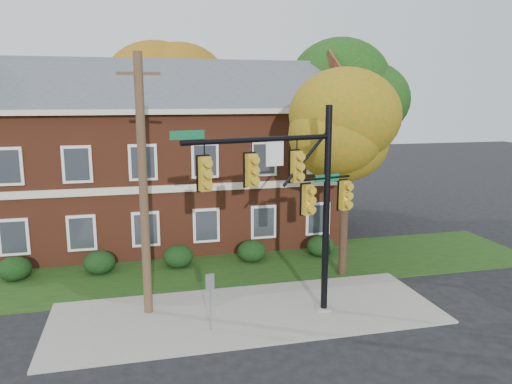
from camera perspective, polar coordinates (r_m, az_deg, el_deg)
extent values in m
plane|color=black|center=(17.84, -0.22, -15.07)|extent=(120.00, 120.00, 0.00)
cube|color=gray|center=(18.71, -0.96, -13.66)|extent=(14.00, 5.00, 0.08)
cube|color=#193811|center=(23.27, -3.71, -8.71)|extent=(30.00, 6.00, 0.04)
cube|color=brown|center=(27.99, -9.99, 1.85)|extent=(18.00, 8.00, 7.00)
cube|color=beige|center=(27.67, -10.24, 9.27)|extent=(18.80, 8.80, 0.24)
cube|color=beige|center=(24.03, -9.34, 0.39)|extent=(18.00, 0.12, 0.35)
ellipsoid|color=black|center=(24.05, -25.88, -7.89)|extent=(1.40, 1.26, 1.05)
ellipsoid|color=black|center=(23.53, -17.46, -7.68)|extent=(1.40, 1.26, 1.05)
ellipsoid|color=black|center=(23.53, -8.87, -7.30)|extent=(1.40, 1.26, 1.05)
ellipsoid|color=black|center=(24.04, -0.47, -6.77)|extent=(1.40, 1.26, 1.05)
ellipsoid|color=black|center=(25.04, 7.39, -6.14)|extent=(1.40, 1.26, 1.05)
cylinder|color=black|center=(22.02, 10.06, -2.23)|extent=(0.36, 0.36, 5.76)
ellipsoid|color=#BB6810|center=(21.51, 10.37, 7.15)|extent=(4.25, 4.25, 3.60)
ellipsoid|color=#BB6810|center=(21.40, 12.39, 8.67)|extent=(3.50, 3.50, 3.00)
cylinder|color=black|center=(31.61, 10.21, 2.90)|extent=(0.36, 0.36, 7.04)
ellipsoid|color=#19380F|center=(31.31, 10.49, 10.89)|extent=(5.95, 5.95, 5.04)
ellipsoid|color=#19380F|center=(31.22, 12.42, 11.92)|extent=(4.90, 4.90, 4.20)
cylinder|color=black|center=(35.93, -9.28, 4.38)|extent=(0.36, 0.36, 7.68)
ellipsoid|color=#B94D0F|center=(35.72, -9.52, 12.05)|extent=(6.46, 6.46, 5.47)
ellipsoid|color=#B94D0F|center=(35.26, -7.90, 13.09)|extent=(5.32, 5.32, 4.56)
cylinder|color=gray|center=(19.03, 7.74, -13.17)|extent=(0.60, 0.60, 0.17)
cylinder|color=black|center=(17.86, 8.04, -2.32)|extent=(0.29, 0.29, 7.53)
cylinder|color=black|center=(15.98, 0.51, 6.01)|extent=(5.24, 1.57, 0.17)
cylinder|color=black|center=(17.62, 8.15, 1.60)|extent=(1.89, 0.59, 0.09)
cube|color=#B18A1C|center=(15.24, -5.86, 2.06)|extent=(0.54, 0.44, 1.25)
cube|color=#B18A1C|center=(15.93, -0.51, 2.49)|extent=(0.54, 0.44, 1.25)
cube|color=#B18A1C|center=(16.81, 4.66, 2.90)|extent=(0.54, 0.44, 1.25)
cube|color=silver|center=(16.29, 2.16, 4.39)|extent=(0.63, 0.21, 0.81)
cube|color=#0C5E34|center=(14.91, -7.87, 6.48)|extent=(1.05, 0.32, 0.26)
cube|color=#B18A1C|center=(17.28, 5.94, -0.89)|extent=(0.54, 0.44, 1.25)
cube|color=#B18A1C|center=(18.23, 10.12, -0.38)|extent=(0.54, 0.44, 1.25)
cube|color=#0C5E34|center=(17.62, 8.15, 1.60)|extent=(1.00, 0.31, 0.25)
cylinder|color=#503925|center=(17.79, -12.75, 0.35)|extent=(0.35, 0.35, 9.29)
cube|color=#503925|center=(17.53, -13.30, 13.06)|extent=(1.44, 0.31, 0.10)
cylinder|color=slate|center=(17.12, -5.25, -12.54)|extent=(0.06, 0.06, 2.04)
cube|color=slate|center=(16.84, -5.29, -10.22)|extent=(0.30, 0.09, 0.57)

